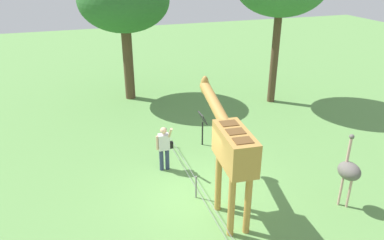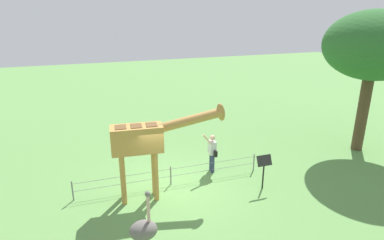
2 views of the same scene
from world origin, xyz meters
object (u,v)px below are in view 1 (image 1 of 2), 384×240
visitor (164,146)px  tree_northeast (124,1)px  ostrich (349,171)px  info_sign (203,122)px  giraffe (230,145)px

visitor → tree_northeast: (7.31, -0.07, 3.87)m
visitor → tree_northeast: size_ratio=0.28×
ostrich → info_sign: size_ratio=1.70×
tree_northeast → visitor: bearing=179.4°
ostrich → visitor: bearing=51.1°
visitor → info_sign: (1.30, -1.82, 0.05)m
visitor → info_sign: 2.24m
giraffe → info_sign: giraffe is taller
visitor → ostrich: (-3.56, -4.41, 0.27)m
giraffe → visitor: (2.77, 1.10, -1.25)m
giraffe → ostrich: giraffe is taller
giraffe → ostrich: bearing=-103.4°
tree_northeast → info_sign: size_ratio=4.78×
tree_northeast → giraffe: bearing=-174.2°
visitor → ostrich: 5.68m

